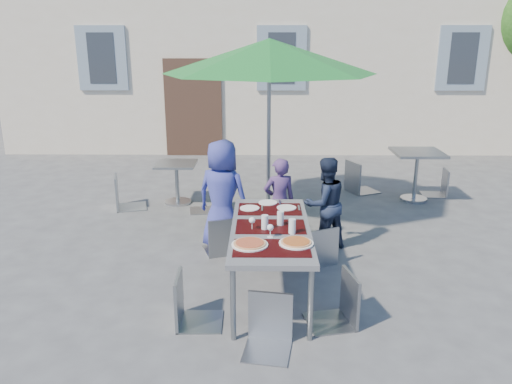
{
  "coord_description": "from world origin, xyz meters",
  "views": [
    {
      "loc": [
        -0.44,
        -3.97,
        2.56
      ],
      "look_at": [
        -0.5,
        1.69,
        0.85
      ],
      "focal_mm": 35.0,
      "sensor_mm": 36.0,
      "label": 1
    }
  ],
  "objects_px": {
    "chair_4": "(342,270)",
    "chair_0": "(222,213)",
    "chair_2": "(320,223)",
    "bg_chair_r_0": "(207,179)",
    "chair_5": "(269,292)",
    "patio_umbrella": "(269,57)",
    "chair_1": "(269,207)",
    "chair_3": "(188,270)",
    "bg_chair_l_1": "(359,158)",
    "child_0": "(223,195)",
    "pizza_near_right": "(296,242)",
    "bg_chair_l_0": "(122,171)",
    "child_2": "(325,204)",
    "child_1": "(279,202)",
    "cafe_table_0": "(177,177)",
    "dining_table": "(271,232)",
    "cafe_table_1": "(417,165)",
    "pizza_near_left": "(250,244)",
    "bg_chair_r_1": "(441,167)"
  },
  "relations": [
    {
      "from": "child_2",
      "to": "bg_chair_l_1",
      "type": "xyz_separation_m",
      "value": [
        0.89,
        2.48,
        0.03
      ]
    },
    {
      "from": "chair_3",
      "to": "chair_4",
      "type": "bearing_deg",
      "value": 1.19
    },
    {
      "from": "pizza_near_left",
      "to": "chair_3",
      "type": "xyz_separation_m",
      "value": [
        -0.57,
        -0.1,
        -0.22
      ]
    },
    {
      "from": "chair_4",
      "to": "cafe_table_1",
      "type": "relative_size",
      "value": 1.12
    },
    {
      "from": "chair_4",
      "to": "chair_0",
      "type": "bearing_deg",
      "value": 127.56
    },
    {
      "from": "pizza_near_left",
      "to": "chair_1",
      "type": "height_order",
      "value": "chair_1"
    },
    {
      "from": "cafe_table_0",
      "to": "chair_4",
      "type": "bearing_deg",
      "value": -59.67
    },
    {
      "from": "patio_umbrella",
      "to": "bg_chair_l_1",
      "type": "bearing_deg",
      "value": 41.31
    },
    {
      "from": "chair_3",
      "to": "cafe_table_1",
      "type": "bearing_deg",
      "value": 50.01
    },
    {
      "from": "chair_3",
      "to": "patio_umbrella",
      "type": "bearing_deg",
      "value": 75.11
    },
    {
      "from": "pizza_near_right",
      "to": "child_0",
      "type": "relative_size",
      "value": 0.23
    },
    {
      "from": "pizza_near_left",
      "to": "chair_0",
      "type": "xyz_separation_m",
      "value": [
        -0.37,
        1.52,
        -0.23
      ]
    },
    {
      "from": "chair_5",
      "to": "dining_table",
      "type": "bearing_deg",
      "value": 88.36
    },
    {
      "from": "child_2",
      "to": "bg_chair_l_0",
      "type": "distance_m",
      "value": 3.38
    },
    {
      "from": "chair_2",
      "to": "child_2",
      "type": "bearing_deg",
      "value": 77.41
    },
    {
      "from": "child_0",
      "to": "chair_0",
      "type": "height_order",
      "value": "child_0"
    },
    {
      "from": "chair_2",
      "to": "bg_chair_r_0",
      "type": "distance_m",
      "value": 2.47
    },
    {
      "from": "chair_1",
      "to": "bg_chair_l_1",
      "type": "xyz_separation_m",
      "value": [
        1.6,
        2.58,
        0.04
      ]
    },
    {
      "from": "dining_table",
      "to": "pizza_near_right",
      "type": "distance_m",
      "value": 0.51
    },
    {
      "from": "child_1",
      "to": "chair_1",
      "type": "bearing_deg",
      "value": 44.94
    },
    {
      "from": "dining_table",
      "to": "child_2",
      "type": "height_order",
      "value": "child_2"
    },
    {
      "from": "chair_3",
      "to": "chair_1",
      "type": "bearing_deg",
      "value": 66.15
    },
    {
      "from": "dining_table",
      "to": "chair_0",
      "type": "relative_size",
      "value": 2.0
    },
    {
      "from": "child_1",
      "to": "child_2",
      "type": "xyz_separation_m",
      "value": [
        0.57,
        -0.13,
        0.02
      ]
    },
    {
      "from": "child_2",
      "to": "chair_0",
      "type": "height_order",
      "value": "child_2"
    },
    {
      "from": "chair_4",
      "to": "bg_chair_l_1",
      "type": "relative_size",
      "value": 0.88
    },
    {
      "from": "bg_chair_r_1",
      "to": "chair_1",
      "type": "bearing_deg",
      "value": -141.02
    },
    {
      "from": "chair_1",
      "to": "chair_2",
      "type": "distance_m",
      "value": 0.72
    },
    {
      "from": "chair_0",
      "to": "bg_chair_l_0",
      "type": "xyz_separation_m",
      "value": [
        -1.71,
        1.77,
        0.06
      ]
    },
    {
      "from": "pizza_near_right",
      "to": "child_1",
      "type": "xyz_separation_m",
      "value": [
        -0.1,
        1.82,
        -0.19
      ]
    },
    {
      "from": "pizza_near_right",
      "to": "chair_2",
      "type": "height_order",
      "value": "chair_2"
    },
    {
      "from": "chair_2",
      "to": "bg_chair_r_0",
      "type": "height_order",
      "value": "chair_2"
    },
    {
      "from": "cafe_table_0",
      "to": "bg_chair_l_0",
      "type": "relative_size",
      "value": 0.66
    },
    {
      "from": "pizza_near_right",
      "to": "chair_3",
      "type": "bearing_deg",
      "value": -171.99
    },
    {
      "from": "child_0",
      "to": "chair_0",
      "type": "bearing_deg",
      "value": 115.13
    },
    {
      "from": "chair_4",
      "to": "patio_umbrella",
      "type": "height_order",
      "value": "patio_umbrella"
    },
    {
      "from": "cafe_table_0",
      "to": "pizza_near_left",
      "type": "bearing_deg",
      "value": -70.28
    },
    {
      "from": "pizza_near_right",
      "to": "chair_4",
      "type": "height_order",
      "value": "chair_4"
    },
    {
      "from": "chair_1",
      "to": "chair_5",
      "type": "xyz_separation_m",
      "value": [
        -0.03,
        -2.09,
        -0.06
      ]
    },
    {
      "from": "chair_2",
      "to": "patio_umbrella",
      "type": "xyz_separation_m",
      "value": [
        -0.59,
        1.58,
        1.83
      ]
    },
    {
      "from": "child_2",
      "to": "chair_3",
      "type": "height_order",
      "value": "child_2"
    },
    {
      "from": "cafe_table_0",
      "to": "bg_chair_r_0",
      "type": "bearing_deg",
      "value": -35.35
    },
    {
      "from": "bg_chair_r_0",
      "to": "bg_chair_l_1",
      "type": "bearing_deg",
      "value": 22.25
    },
    {
      "from": "chair_2",
      "to": "chair_5",
      "type": "xyz_separation_m",
      "value": [
        -0.62,
        -1.7,
        -0.0
      ]
    },
    {
      "from": "patio_umbrella",
      "to": "bg_chair_l_0",
      "type": "height_order",
      "value": "patio_umbrella"
    },
    {
      "from": "chair_2",
      "to": "bg_chair_l_0",
      "type": "xyz_separation_m",
      "value": [
        -2.88,
        2.06,
        0.08
      ]
    },
    {
      "from": "cafe_table_1",
      "to": "child_1",
      "type": "bearing_deg",
      "value": -140.93
    },
    {
      "from": "dining_table",
      "to": "chair_0",
      "type": "distance_m",
      "value": 1.18
    },
    {
      "from": "chair_5",
      "to": "cafe_table_1",
      "type": "relative_size",
      "value": 1.07
    },
    {
      "from": "chair_2",
      "to": "chair_1",
      "type": "bearing_deg",
      "value": 146.43
    }
  ]
}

